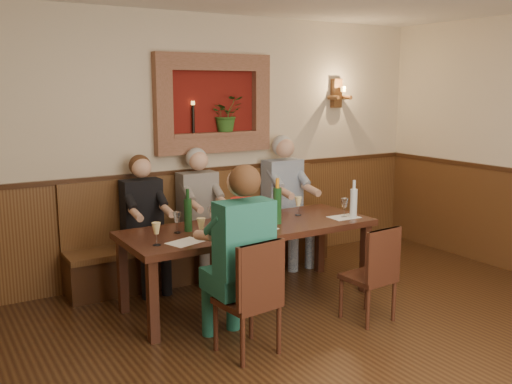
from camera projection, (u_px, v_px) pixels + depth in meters
room_shell at (399, 110)px, 3.59m from camera, size 6.04×6.04×2.82m
wainscoting at (390, 305)px, 3.82m from camera, size 6.02×6.02×1.15m
wall_niche at (217, 108)px, 6.20m from camera, size 1.36×0.30×1.06m
wall_sconce at (337, 94)px, 7.01m from camera, size 0.25×0.20×0.35m
dining_table at (250, 233)px, 5.36m from camera, size 2.40×0.90×0.75m
bench at (206, 245)px, 6.22m from camera, size 3.00×0.45×1.11m
chair_near_left at (249, 320)px, 4.37m from camera, size 0.45×0.45×0.92m
chair_near_right at (369, 293)px, 5.00m from camera, size 0.40×0.40×0.86m
person_bench_left at (146, 235)px, 5.72m from camera, size 0.39×0.48×1.37m
person_bench_mid at (202, 226)px, 6.03m from camera, size 0.41×0.50×1.40m
person_bench_right at (287, 211)px, 6.58m from camera, size 0.45×0.55×1.49m
person_chair_front at (238, 272)px, 4.43m from camera, size 0.44×0.54×1.47m
spittoon_bucket at (243, 212)px, 5.30m from camera, size 0.28×0.28×0.26m
wine_bottle_green_a at (277, 205)px, 5.38m from camera, size 0.10×0.10×0.44m
wine_bottle_green_b at (188, 214)px, 5.10m from camera, size 0.09×0.09×0.39m
water_bottle at (354, 203)px, 5.62m from camera, size 0.09×0.09×0.38m
tasting_sheet_a at (185, 242)px, 4.76m from camera, size 0.34×0.28×0.00m
tasting_sheet_b at (260, 229)px, 5.19m from camera, size 0.33×0.27×0.00m
tasting_sheet_c at (344, 217)px, 5.67m from camera, size 0.30×0.21×0.00m
tasting_sheet_d at (244, 235)px, 5.00m from camera, size 0.29×0.24×0.00m
wine_glass_0 at (201, 229)px, 4.81m from camera, size 0.08×0.08×0.19m
wine_glass_1 at (177, 222)px, 5.05m from camera, size 0.08×0.08×0.19m
wine_glass_2 at (156, 234)px, 4.65m from camera, size 0.08×0.08×0.19m
wine_glass_3 at (253, 225)px, 4.96m from camera, size 0.08×0.08×0.19m
wine_glass_4 at (344, 208)px, 5.66m from camera, size 0.08×0.08×0.19m
wine_glass_5 at (212, 217)px, 5.26m from camera, size 0.08×0.08×0.19m
wine_glass_6 at (298, 206)px, 5.74m from camera, size 0.08×0.08×0.19m
wine_glass_7 at (264, 212)px, 5.48m from camera, size 0.08×0.08×0.19m
wine_glass_8 at (250, 219)px, 5.19m from camera, size 0.08×0.08×0.19m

